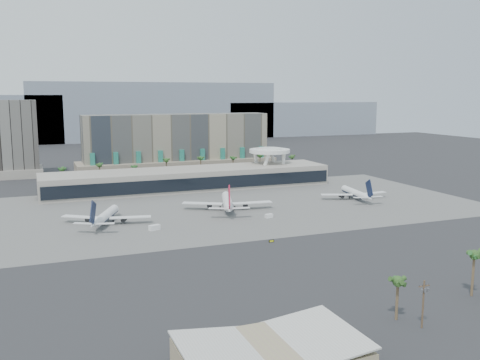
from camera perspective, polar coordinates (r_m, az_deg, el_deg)
name	(u,v)px	position (r m, az deg, el deg)	size (l,w,h in m)	color
ground	(266,233)	(219.20, 2.75, -5.62)	(900.00, 900.00, 0.00)	#232326
apron_pad	(221,206)	(268.88, -2.08, -2.84)	(260.00, 130.00, 0.06)	#5B5B59
mountain_ridge	(129,116)	(673.48, -11.79, 6.75)	(680.00, 60.00, 70.00)	gray
hotel	(177,150)	(382.16, -6.69, 3.22)	(140.00, 30.00, 42.00)	gray
office_tower	(18,143)	(394.43, -22.63, 3.66)	(30.00, 30.00, 52.00)	black
terminal	(190,178)	(319.10, -5.39, 0.21)	(170.00, 32.50, 14.50)	#ACA397
saucer_structure	(270,153)	(342.38, 3.17, 2.86)	(26.00, 26.00, 21.89)	white
palm_row	(185,164)	(353.91, -5.90, 1.73)	(157.80, 2.80, 13.10)	brown
hangar_left	(271,359)	(113.45, 3.30, -18.52)	(36.65, 22.60, 7.55)	tan
utility_pole	(424,300)	(138.21, 18.99, -12.01)	(3.20, 0.85, 12.00)	#4C3826
airliner_left	(105,216)	(239.48, -14.17, -3.75)	(37.09, 38.21, 14.06)	white
airliner_centre	(227,202)	(260.24, -1.35, -2.35)	(42.65, 44.14, 15.74)	white
airliner_right	(355,193)	(293.55, 12.19, -1.36)	(37.13, 38.49, 13.35)	white
service_vehicle_a	(154,228)	(225.35, -9.11, -5.03)	(4.51, 2.20, 2.20)	white
service_vehicle_b	(269,216)	(244.77, 3.11, -3.84)	(3.43, 1.96, 1.76)	white
taxiway_sign	(271,241)	(205.31, 3.37, -6.51)	(2.15, 0.38, 0.98)	black
near_palm_a	(398,287)	(140.71, 16.47, -10.87)	(6.00, 6.00, 11.41)	brown
near_palm_b	(474,260)	(163.05, 23.69, -7.80)	(6.00, 6.00, 13.34)	brown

